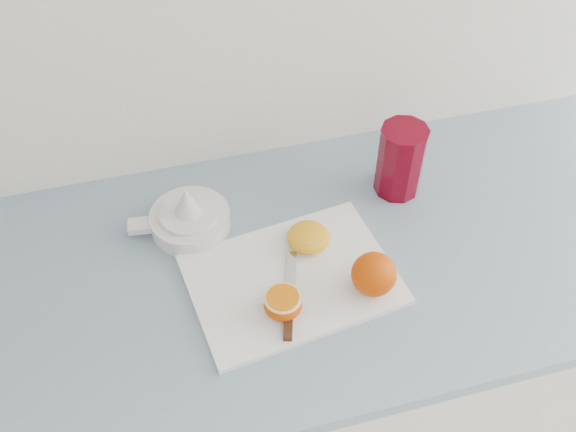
{
  "coord_description": "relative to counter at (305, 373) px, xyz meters",
  "views": [
    {
      "loc": [
        -0.1,
        0.99,
        1.81
      ],
      "look_at": [
        0.1,
        1.74,
        0.96
      ],
      "focal_mm": 40.0,
      "sensor_mm": 36.0,
      "label": 1
    }
  ],
  "objects": [
    {
      "name": "counter",
      "position": [
        0.0,
        0.0,
        0.0
      ],
      "size": [
        2.5,
        0.64,
        0.89
      ],
      "color": "white",
      "rests_on": "ground"
    },
    {
      "name": "cutting_board",
      "position": [
        -0.05,
        -0.05,
        0.45
      ],
      "size": [
        0.38,
        0.3,
        0.01
      ],
      "primitive_type": "cube",
      "rotation": [
        0.0,
        0.0,
        0.13
      ],
      "color": "white",
      "rests_on": "counter"
    },
    {
      "name": "whole_orange",
      "position": [
        0.08,
        -0.11,
        0.49
      ],
      "size": [
        0.08,
        0.08,
        0.08
      ],
      "color": "#E56701",
      "rests_on": "cutting_board"
    },
    {
      "name": "half_orange",
      "position": [
        -0.08,
        -0.11,
        0.48
      ],
      "size": [
        0.06,
        0.06,
        0.04
      ],
      "color": "#E56701",
      "rests_on": "cutting_board"
    },
    {
      "name": "squeezed_shell",
      "position": [
        0.0,
        0.02,
        0.47
      ],
      "size": [
        0.08,
        0.08,
        0.03
      ],
      "color": "orange",
      "rests_on": "cutting_board"
    },
    {
      "name": "paring_knife",
      "position": [
        -0.07,
        -0.12,
        0.46
      ],
      "size": [
        0.07,
        0.18,
        0.01
      ],
      "color": "#4D2716",
      "rests_on": "cutting_board"
    },
    {
      "name": "citrus_juicer",
      "position": [
        -0.2,
        0.12,
        0.47
      ],
      "size": [
        0.19,
        0.15,
        0.1
      ],
      "color": "white",
      "rests_on": "counter"
    },
    {
      "name": "red_tumbler",
      "position": [
        0.22,
        0.12,
        0.51
      ],
      "size": [
        0.09,
        0.09,
        0.15
      ],
      "color": "#680012",
      "rests_on": "counter"
    }
  ]
}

